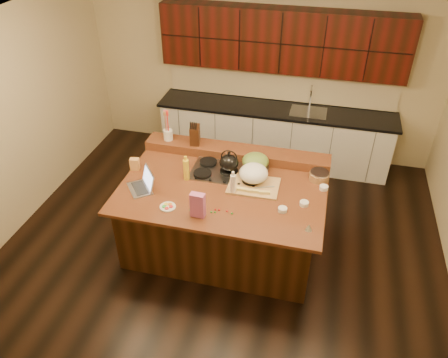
# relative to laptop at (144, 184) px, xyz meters

# --- Properties ---
(room) EXTENTS (5.52, 5.02, 2.72)m
(room) POSITION_rel_laptop_xyz_m (0.89, 0.25, 0.37)
(room) COLOR black
(room) RESTS_ON ground
(island) EXTENTS (2.40, 1.60, 0.92)m
(island) POSITION_rel_laptop_xyz_m (0.89, 0.25, -0.52)
(island) COLOR black
(island) RESTS_ON ground
(back_ledge) EXTENTS (2.40, 0.30, 0.12)m
(back_ledge) POSITION_rel_laptop_xyz_m (0.89, 0.95, -0.00)
(back_ledge) COLOR black
(back_ledge) RESTS_ON island
(cooktop) EXTENTS (0.92, 0.52, 0.05)m
(cooktop) POSITION_rel_laptop_xyz_m (0.89, 0.55, -0.05)
(cooktop) COLOR gray
(cooktop) RESTS_ON island
(back_counter) EXTENTS (3.70, 0.66, 2.40)m
(back_counter) POSITION_rel_laptop_xyz_m (1.19, 2.47, 0.00)
(back_counter) COLOR silver
(back_counter) RESTS_ON ground
(kettle) EXTENTS (0.28, 0.28, 0.21)m
(kettle) POSITION_rel_laptop_xyz_m (0.89, 0.55, 0.09)
(kettle) COLOR black
(kettle) RESTS_ON cooktop
(green_bowl) EXTENTS (0.42, 0.42, 0.18)m
(green_bowl) POSITION_rel_laptop_xyz_m (1.19, 0.68, 0.07)
(green_bowl) COLOR olive
(green_bowl) RESTS_ON cooktop
(laptop) EXTENTS (0.41, 0.42, 0.23)m
(laptop) POSITION_rel_laptop_xyz_m (0.00, 0.00, 0.00)
(laptop) COLOR #B7B7BC
(laptop) RESTS_ON island
(oil_bottle) EXTENTS (0.07, 0.07, 0.27)m
(oil_bottle) POSITION_rel_laptop_xyz_m (0.43, 0.30, 0.07)
(oil_bottle) COLOR yellow
(oil_bottle) RESTS_ON island
(vinegar_bottle) EXTENTS (0.07, 0.07, 0.25)m
(vinegar_bottle) POSITION_rel_laptop_xyz_m (1.03, 0.16, 0.06)
(vinegar_bottle) COLOR silver
(vinegar_bottle) RESTS_ON island
(wooden_tray) EXTENTS (0.60, 0.48, 0.24)m
(wooden_tray) POSITION_rel_laptop_xyz_m (1.22, 0.40, 0.04)
(wooden_tray) COLOR tan
(wooden_tray) RESTS_ON island
(ramekin_a) EXTENTS (0.13, 0.13, 0.04)m
(ramekin_a) POSITION_rel_laptop_xyz_m (1.63, -0.03, -0.04)
(ramekin_a) COLOR white
(ramekin_a) RESTS_ON island
(ramekin_b) EXTENTS (0.13, 0.13, 0.04)m
(ramekin_b) POSITION_rel_laptop_xyz_m (1.84, 0.14, -0.04)
(ramekin_b) COLOR white
(ramekin_b) RESTS_ON island
(ramekin_c) EXTENTS (0.12, 0.12, 0.04)m
(ramekin_c) POSITION_rel_laptop_xyz_m (2.04, 0.49, -0.04)
(ramekin_c) COLOR white
(ramekin_c) RESTS_ON island
(strainer_bowl) EXTENTS (0.27, 0.27, 0.09)m
(strainer_bowl) POSITION_rel_laptop_xyz_m (1.97, 0.68, -0.02)
(strainer_bowl) COLOR #996B3F
(strainer_bowl) RESTS_ON island
(kitchen_timer) EXTENTS (0.09, 0.09, 0.07)m
(kitchen_timer) POSITION_rel_laptop_xyz_m (1.93, -0.26, -0.03)
(kitchen_timer) COLOR silver
(kitchen_timer) RESTS_ON island
(pink_bag) EXTENTS (0.16, 0.09, 0.29)m
(pink_bag) POSITION_rel_laptop_xyz_m (0.76, -0.32, 0.08)
(pink_bag) COLOR #BA5792
(pink_bag) RESTS_ON island
(candy_plate) EXTENTS (0.19, 0.19, 0.01)m
(candy_plate) POSITION_rel_laptop_xyz_m (0.39, -0.27, -0.06)
(candy_plate) COLOR white
(candy_plate) RESTS_ON island
(package_box) EXTENTS (0.12, 0.09, 0.15)m
(package_box) POSITION_rel_laptop_xyz_m (-0.26, 0.35, 0.01)
(package_box) COLOR #DF994E
(package_box) RESTS_ON island
(utensil_crock) EXTENTS (0.13, 0.13, 0.14)m
(utensil_crock) POSITION_rel_laptop_xyz_m (-0.03, 0.95, 0.13)
(utensil_crock) COLOR white
(utensil_crock) RESTS_ON back_ledge
(knife_block) EXTENTS (0.16, 0.21, 0.24)m
(knife_block) POSITION_rel_laptop_xyz_m (0.34, 0.95, 0.18)
(knife_block) COLOR black
(knife_block) RESTS_ON back_ledge
(gumdrop_0) EXTENTS (0.02, 0.02, 0.02)m
(gumdrop_0) POSITION_rel_laptop_xyz_m (0.91, -0.19, -0.05)
(gumdrop_0) COLOR red
(gumdrop_0) RESTS_ON island
(gumdrop_1) EXTENTS (0.02, 0.02, 0.02)m
(gumdrop_1) POSITION_rel_laptop_xyz_m (0.88, -0.24, -0.05)
(gumdrop_1) COLOR #198C26
(gumdrop_1) RESTS_ON island
(gumdrop_2) EXTENTS (0.02, 0.02, 0.02)m
(gumdrop_2) POSITION_rel_laptop_xyz_m (1.04, -0.19, -0.05)
(gumdrop_2) COLOR red
(gumdrop_2) RESTS_ON island
(gumdrop_3) EXTENTS (0.02, 0.02, 0.02)m
(gumdrop_3) POSITION_rel_laptop_xyz_m (1.10, -0.21, -0.05)
(gumdrop_3) COLOR #198C26
(gumdrop_3) RESTS_ON island
(gumdrop_4) EXTENTS (0.02, 0.02, 0.02)m
(gumdrop_4) POSITION_rel_laptop_xyz_m (0.71, -0.31, -0.05)
(gumdrop_4) COLOR red
(gumdrop_4) RESTS_ON island
(gumdrop_5) EXTENTS (0.02, 0.02, 0.02)m
(gumdrop_5) POSITION_rel_laptop_xyz_m (0.72, -0.20, -0.05)
(gumdrop_5) COLOR #198C26
(gumdrop_5) RESTS_ON island
(gumdrop_6) EXTENTS (0.02, 0.02, 0.02)m
(gumdrop_6) POSITION_rel_laptop_xyz_m (0.96, -0.18, -0.05)
(gumdrop_6) COLOR red
(gumdrop_6) RESTS_ON island
(gumdrop_7) EXTENTS (0.02, 0.02, 0.02)m
(gumdrop_7) POSITION_rel_laptop_xyz_m (0.65, -0.26, -0.05)
(gumdrop_7) COLOR #198C26
(gumdrop_7) RESTS_ON island
(gumdrop_8) EXTENTS (0.02, 0.02, 0.02)m
(gumdrop_8) POSITION_rel_laptop_xyz_m (0.71, -0.23, -0.05)
(gumdrop_8) COLOR red
(gumdrop_8) RESTS_ON island
(gumdrop_9) EXTENTS (0.02, 0.02, 0.02)m
(gumdrop_9) POSITION_rel_laptop_xyz_m (0.92, -0.23, -0.05)
(gumdrop_9) COLOR #198C26
(gumdrop_9) RESTS_ON island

